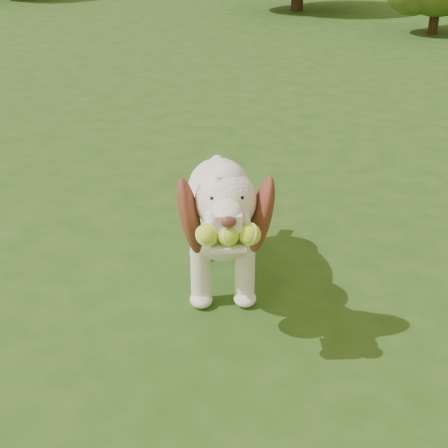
# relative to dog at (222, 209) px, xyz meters

# --- Properties ---
(ground) EXTENTS (80.00, 80.00, 0.00)m
(ground) POSITION_rel_dog_xyz_m (0.11, -0.50, -0.40)
(ground) COLOR #234614
(ground) RESTS_ON ground
(dog) EXTENTS (0.62, 1.15, 0.76)m
(dog) POSITION_rel_dog_xyz_m (0.00, 0.00, 0.00)
(dog) COLOR white
(dog) RESTS_ON ground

